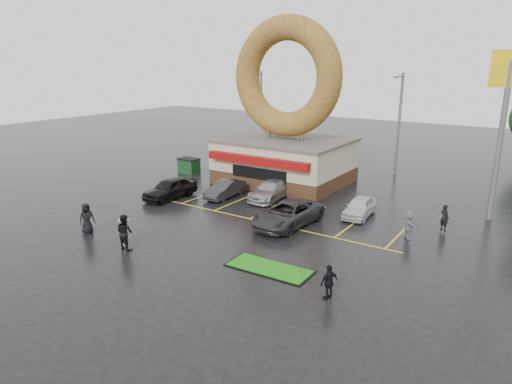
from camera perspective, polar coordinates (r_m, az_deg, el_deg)
The scene contains 19 objects.
ground at distance 27.32m, azimuth -4.85°, elevation -5.31°, with size 120.00×120.00×0.00m, color black.
donut_shop at distance 38.27m, azimuth 3.67°, elevation 7.78°, with size 10.20×8.70×13.50m.
shell_sign at distance 32.03m, azimuth 28.72°, elevation 9.55°, with size 2.20×0.36×10.60m.
streetlight_left at distance 47.75m, azimuth 0.59°, elevation 9.82°, with size 0.40×2.21×9.00m.
streetlight_mid at distance 42.75m, azimuth 17.43°, elevation 8.38°, with size 0.40×2.21×9.00m.
car_black at distance 34.72m, azimuth -10.69°, elevation 0.46°, with size 1.82×4.53×1.54m, color black.
car_dgrey at distance 34.49m, azimuth -3.88°, elevation 0.38°, with size 1.36×3.89×1.28m, color #2A2A2C.
car_silver at distance 33.99m, azimuth 1.89°, elevation 0.24°, with size 1.92×4.72×1.37m, color #96969B.
car_grey at distance 28.54m, azimuth 4.00°, elevation -2.73°, with size 2.51×5.44×1.51m, color #2C2C2E.
car_white at distance 30.92m, azimuth 12.83°, elevation -1.84°, with size 1.52×3.78×1.29m, color silver.
person_blue at distance 26.42m, azimuth -16.20°, elevation -4.67°, with size 0.63×0.41×1.72m, color navy.
person_blackjkt at distance 25.84m, azimuth -16.10°, elevation -4.83°, with size 0.96×0.75×1.98m, color black.
person_hoodie at distance 26.24m, azimuth -16.07°, elevation -4.74°, with size 1.15×0.66×1.78m, color #9C9C9F.
person_bystander at distance 28.92m, azimuth -20.40°, elevation -3.11°, with size 0.91×0.59×1.86m, color black.
person_cameraman at distance 20.18m, azimuth 9.12°, elevation -11.04°, with size 0.92×0.39×1.58m, color black.
person_walker_near at distance 27.83m, azimuth 18.60°, elevation -3.90°, with size 1.53×0.49×1.65m, color gray.
person_walker_far at distance 29.92m, azimuth 22.50°, elevation -2.95°, with size 0.59×0.39×1.62m, color black.
dumpster at distance 42.45m, azimuth -8.39°, elevation 3.22°, with size 1.80×1.20×1.30m, color #1B4621.
putting_green at distance 22.92m, azimuth 1.68°, elevation -9.49°, with size 4.38×1.98×0.54m.
Camera 1 is at (16.03, -19.79, 9.88)m, focal length 32.00 mm.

